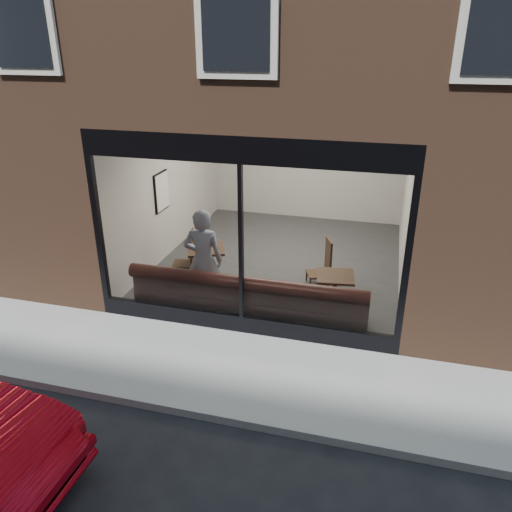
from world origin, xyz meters
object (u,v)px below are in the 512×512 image
(cafe_table_right, at_px, (335,276))
(cafe_chair_right, at_px, (318,274))
(cafe_chair_left, at_px, (184,264))
(cafe_table_left, at_px, (205,249))
(person, at_px, (203,260))
(banquette, at_px, (249,308))

(cafe_table_right, xyz_separation_m, cafe_chair_right, (-0.44, 1.06, -0.50))
(cafe_chair_right, bearing_deg, cafe_chair_left, -15.99)
(cafe_chair_left, bearing_deg, cafe_table_left, 141.76)
(cafe_table_right, bearing_deg, person, -171.00)
(banquette, relative_size, cafe_table_right, 6.44)
(cafe_chair_left, xyz_separation_m, cafe_chair_right, (2.70, 0.24, 0.00))
(person, distance_m, cafe_table_left, 0.98)
(banquette, relative_size, cafe_chair_left, 9.24)
(banquette, distance_m, cafe_chair_right, 1.87)
(banquette, height_order, cafe_chair_left, banquette)
(banquette, bearing_deg, cafe_table_left, 136.72)
(cafe_chair_right, bearing_deg, person, 17.04)
(cafe_table_right, distance_m, cafe_chair_right, 1.25)
(cafe_table_right, bearing_deg, cafe_chair_right, 112.38)
(person, relative_size, cafe_chair_left, 4.29)
(banquette, bearing_deg, cafe_chair_right, 59.68)
(cafe_chair_left, distance_m, cafe_chair_right, 2.71)
(person, bearing_deg, cafe_chair_left, -60.48)
(banquette, height_order, cafe_table_right, cafe_table_right)
(person, xyz_separation_m, cafe_chair_right, (1.81, 1.42, -0.69))
(banquette, xyz_separation_m, cafe_chair_left, (-1.76, 1.37, 0.01))
(person, bearing_deg, banquette, 159.62)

